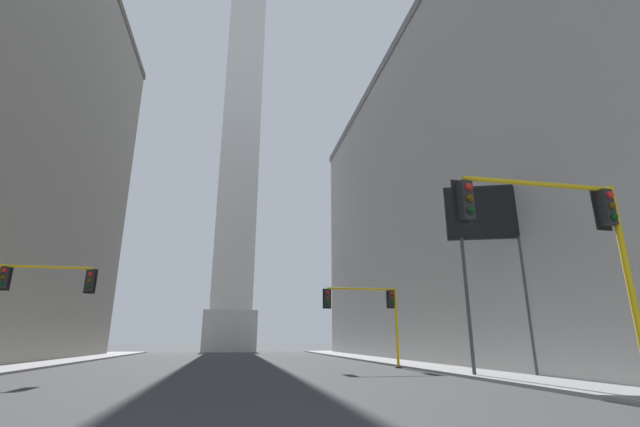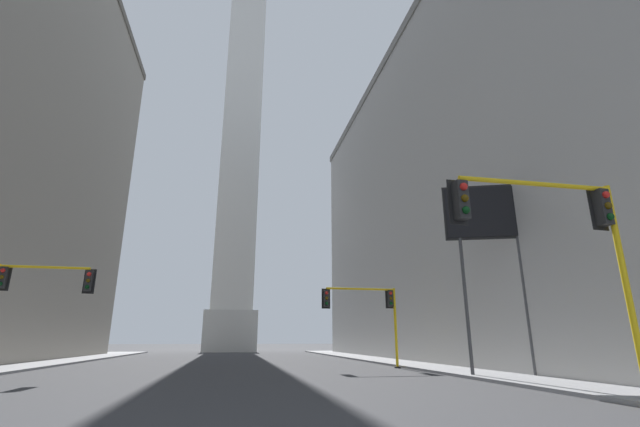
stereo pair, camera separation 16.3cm
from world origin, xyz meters
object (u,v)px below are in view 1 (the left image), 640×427
billboard_sign (488,220)px  traffic_light_near_right (569,231)px  obelisk (241,131)px  traffic_light_mid_left (30,290)px  traffic_light_mid_right (371,306)px

billboard_sign → traffic_light_near_right: bearing=-111.7°
obelisk → traffic_light_near_right: 69.74m
obelisk → traffic_light_mid_left: 57.90m
traffic_light_near_right → billboard_sign: bearing=68.3°
traffic_light_mid_left → billboard_sign: billboard_sign is taller
billboard_sign → obelisk: bearing=104.7°
traffic_light_mid_left → billboard_sign: size_ratio=0.56×
traffic_light_mid_right → billboard_sign: 10.05m
traffic_light_near_right → billboard_sign: billboard_sign is taller
obelisk → billboard_sign: obelisk is taller
traffic_light_near_right → traffic_light_mid_right: traffic_light_near_right is taller
obelisk → traffic_light_mid_right: 55.33m
traffic_light_near_right → traffic_light_mid_left: traffic_light_near_right is taller
traffic_light_near_right → billboard_sign: (3.85, 9.66, 3.16)m
traffic_light_mid_right → billboard_sign: (4.07, -8.27, 4.00)m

